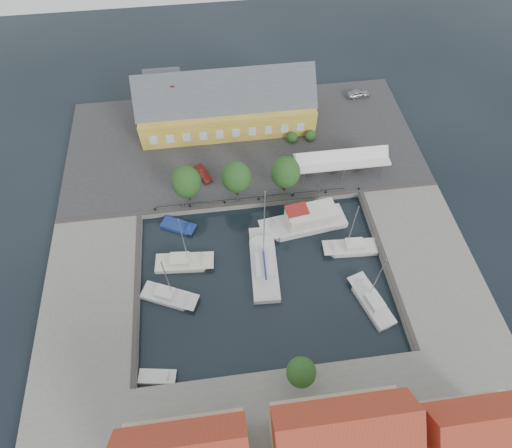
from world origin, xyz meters
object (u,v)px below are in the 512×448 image
(car_red, at_px, (203,173))
(launch_sw, at_px, (157,377))
(east_boat_c, at_px, (372,303))
(tent_canopy, at_px, (342,159))
(car_silver, at_px, (358,93))
(center_sailboat, at_px, (264,266))
(trawler, at_px, (306,221))
(warehouse, at_px, (223,105))
(launch_nw, at_px, (178,226))
(east_boat_b, at_px, (351,248))
(west_boat_c, at_px, (169,297))
(west_boat_b, at_px, (183,263))

(car_red, xyz_separation_m, launch_sw, (-7.08, -29.14, -1.53))
(east_boat_c, bearing_deg, tent_canopy, 87.34)
(tent_canopy, distance_m, car_silver, 18.96)
(center_sailboat, xyz_separation_m, trawler, (6.92, 6.16, 0.65))
(warehouse, xyz_separation_m, east_boat_c, (15.59, -35.44, -4.17))
(warehouse, relative_size, car_red, 7.58)
(car_red, distance_m, launch_nw, 9.43)
(warehouse, distance_m, launch_nw, 22.42)
(trawler, bearing_deg, east_boat_b, -42.11)
(warehouse, bearing_deg, trawler, -66.43)
(center_sailboat, bearing_deg, car_red, 113.08)
(east_boat_c, relative_size, west_boat_c, 1.00)
(tent_canopy, distance_m, launch_nw, 26.06)
(center_sailboat, bearing_deg, launch_nw, 143.81)
(warehouse, height_order, car_silver, warehouse)
(car_red, bearing_deg, east_boat_c, -75.34)
(tent_canopy, bearing_deg, trawler, -128.60)
(launch_sw, bearing_deg, car_red, 76.33)
(warehouse, distance_m, west_boat_c, 33.07)
(trawler, height_order, west_boat_b, west_boat_b)
(west_boat_c, bearing_deg, launch_sw, -98.48)
(tent_canopy, relative_size, launch_sw, 3.11)
(tent_canopy, height_order, car_red, tent_canopy)
(center_sailboat, height_order, east_boat_b, center_sailboat)
(car_red, xyz_separation_m, east_boat_c, (19.78, -23.40, -1.36))
(east_boat_b, distance_m, east_boat_c, 8.24)
(tent_canopy, xyz_separation_m, west_boat_c, (-26.39, -17.46, -3.42))
(warehouse, bearing_deg, east_boat_c, -66.25)
(warehouse, height_order, east_boat_b, warehouse)
(east_boat_c, bearing_deg, car_red, 130.21)
(center_sailboat, height_order, launch_sw, center_sailboat)
(east_boat_c, distance_m, west_boat_c, 25.72)
(center_sailboat, distance_m, west_boat_c, 12.95)
(car_silver, height_order, launch_sw, car_silver)
(trawler, relative_size, east_boat_c, 1.26)
(tent_canopy, height_order, east_boat_b, east_boat_b)
(launch_sw, bearing_deg, west_boat_b, 76.63)
(east_boat_b, height_order, launch_sw, east_boat_b)
(west_boat_c, bearing_deg, launch_nw, 82.69)
(tent_canopy, distance_m, west_boat_c, 31.83)
(trawler, height_order, east_boat_b, east_boat_b)
(east_boat_c, xyz_separation_m, west_boat_c, (-25.39, 4.12, 0.00))
(car_red, bearing_deg, west_boat_b, -129.51)
(launch_nw, bearing_deg, warehouse, 67.59)
(east_boat_c, height_order, west_boat_c, east_boat_c)
(trawler, relative_size, west_boat_b, 1.18)
(east_boat_c, bearing_deg, east_boat_b, 93.49)
(warehouse, xyz_separation_m, trawler, (9.77, -22.40, -3.41))
(launch_nw, bearing_deg, tent_canopy, 14.54)
(car_silver, bearing_deg, center_sailboat, 141.86)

